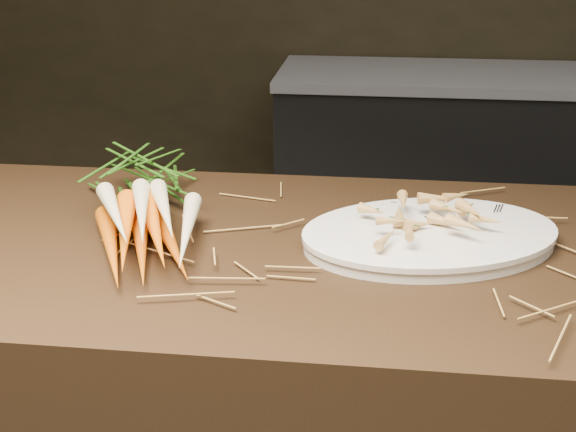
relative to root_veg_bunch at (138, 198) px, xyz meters
name	(u,v)px	position (x,y,z in m)	size (l,w,h in m)	color
back_counter	(494,172)	(0.93, 1.82, -0.53)	(1.82, 0.62, 0.84)	black
straw_bedding	(506,249)	(0.63, -0.06, -0.04)	(1.40, 0.60, 0.02)	#AF7A36
root_veg_bunch	(138,198)	(0.00, 0.00, 0.00)	(0.33, 0.54, 0.10)	#C54B03
serving_platter	(430,238)	(0.51, -0.03, -0.04)	(0.43, 0.28, 0.02)	white
roasted_veg_heap	(431,219)	(0.51, -0.03, 0.00)	(0.21, 0.15, 0.05)	#A37838
serving_fork	(520,228)	(0.66, -0.01, -0.02)	(0.01, 0.16, 0.00)	silver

